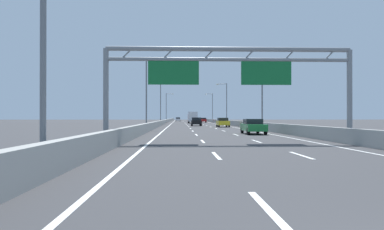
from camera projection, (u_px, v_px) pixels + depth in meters
ground_plane at (191, 123)px, 102.92m from camera, size 260.00×260.00×0.00m
lane_dash_left_0 at (268, 210)px, 6.42m from camera, size 0.16×3.00×0.01m
lane_dash_left_1 at (216, 156)px, 15.42m from camera, size 0.16×3.00×0.01m
lane_dash_left_2 at (203, 141)px, 24.41m from camera, size 0.16×3.00×0.01m
lane_dash_left_3 at (196, 135)px, 33.40m from camera, size 0.16×3.00×0.01m
lane_dash_left_4 at (193, 131)px, 42.40m from camera, size 0.16×3.00×0.01m
lane_dash_left_5 at (190, 129)px, 51.39m from camera, size 0.16×3.00×0.01m
lane_dash_left_6 at (189, 127)px, 60.39m from camera, size 0.16×3.00×0.01m
lane_dash_left_7 at (188, 126)px, 69.38m from camera, size 0.16×3.00×0.01m
lane_dash_left_8 at (187, 125)px, 78.38m from camera, size 0.16×3.00×0.01m
lane_dash_left_9 at (186, 124)px, 87.37m from camera, size 0.16×3.00×0.01m
lane_dash_left_10 at (185, 123)px, 96.37m from camera, size 0.16×3.00×0.01m
lane_dash_left_11 at (185, 123)px, 105.36m from camera, size 0.16×3.00×0.01m
lane_dash_left_12 at (184, 122)px, 114.35m from camera, size 0.16×3.00×0.01m
lane_dash_left_13 at (184, 122)px, 123.35m from camera, size 0.16×3.00×0.01m
lane_dash_left_14 at (184, 121)px, 132.34m from camera, size 0.16×3.00×0.01m
lane_dash_left_15 at (183, 121)px, 141.34m from camera, size 0.16×3.00×0.01m
lane_dash_left_16 at (183, 121)px, 150.33m from camera, size 0.16×3.00×0.01m
lane_dash_left_17 at (183, 121)px, 159.33m from camera, size 0.16×3.00×0.01m
lane_dash_right_1 at (301, 155)px, 15.54m from camera, size 0.16×3.00×0.01m
lane_dash_right_2 at (256, 141)px, 24.53m from camera, size 0.16×3.00×0.01m
lane_dash_right_3 at (236, 135)px, 33.53m from camera, size 0.16×3.00×0.01m
lane_dash_right_4 at (224, 131)px, 42.52m from camera, size 0.16×3.00×0.01m
lane_dash_right_5 at (216, 129)px, 51.52m from camera, size 0.16×3.00×0.01m
lane_dash_right_6 at (211, 127)px, 60.51m from camera, size 0.16×3.00×0.01m
lane_dash_right_7 at (207, 126)px, 69.51m from camera, size 0.16×3.00×0.01m
lane_dash_right_8 at (203, 125)px, 78.50m from camera, size 0.16×3.00×0.01m
lane_dash_right_9 at (201, 124)px, 87.50m from camera, size 0.16×3.00×0.01m
lane_dash_right_10 at (199, 123)px, 96.49m from camera, size 0.16×3.00×0.01m
lane_dash_right_11 at (197, 123)px, 105.48m from camera, size 0.16×3.00×0.01m
lane_dash_right_12 at (196, 122)px, 114.48m from camera, size 0.16×3.00×0.01m
lane_dash_right_13 at (195, 122)px, 123.47m from camera, size 0.16×3.00×0.01m
lane_dash_right_14 at (194, 121)px, 132.47m from camera, size 0.16×3.00×0.01m
lane_dash_right_15 at (193, 121)px, 141.46m from camera, size 0.16×3.00×0.01m
lane_dash_right_16 at (192, 121)px, 150.46m from camera, size 0.16×3.00×0.01m
lane_dash_right_17 at (191, 121)px, 159.45m from camera, size 0.16×3.00×0.01m
edge_line_left at (172, 124)px, 90.75m from camera, size 0.16×176.00×0.01m
edge_line_right at (214, 124)px, 91.11m from camera, size 0.16×176.00×0.01m
barrier_left at (168, 121)px, 112.68m from camera, size 0.45×220.00×0.95m
barrier_right at (213, 121)px, 113.16m from camera, size 0.45×220.00×0.95m
sign_gantry at (227, 69)px, 24.71m from camera, size 16.84×0.36×6.36m
streetlamp_left_mid at (148, 88)px, 48.44m from camera, size 2.58×0.28×9.50m
streetlamp_right_mid at (260, 89)px, 48.96m from camera, size 2.58×0.28×9.50m
streetlamp_left_far at (162, 101)px, 85.16m from camera, size 2.58×0.28×9.50m
streetlamp_right_far at (226, 101)px, 85.68m from camera, size 2.58×0.28×9.50m
streetlamp_left_distant at (167, 106)px, 121.88m from camera, size 2.58×0.28×9.50m
streetlamp_right_distant at (212, 106)px, 122.40m from camera, size 2.58×0.28×9.50m
black_car at (196, 122)px, 67.54m from camera, size 1.86×4.55×1.54m
yellow_car at (223, 122)px, 59.63m from camera, size 1.82×4.15×1.51m
red_car at (203, 120)px, 107.66m from camera, size 1.78×4.18×1.40m
green_car at (253, 126)px, 35.04m from camera, size 1.80×4.39×1.45m
white_car at (178, 119)px, 139.78m from camera, size 1.84×4.69×1.48m
box_truck at (192, 117)px, 97.78m from camera, size 2.31×8.60×2.96m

